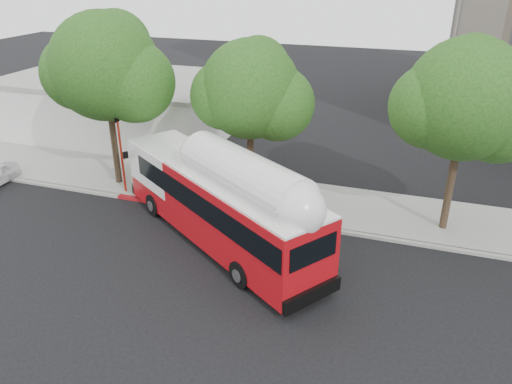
# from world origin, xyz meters

# --- Properties ---
(ground) EXTENTS (120.00, 120.00, 0.00)m
(ground) POSITION_xyz_m (0.00, 0.00, 0.00)
(ground) COLOR black
(ground) RESTS_ON ground
(sidewalk) EXTENTS (60.00, 5.00, 0.15)m
(sidewalk) POSITION_xyz_m (0.00, 6.50, 0.07)
(sidewalk) COLOR gray
(sidewalk) RESTS_ON ground
(curb_strip) EXTENTS (60.00, 0.30, 0.15)m
(curb_strip) POSITION_xyz_m (0.00, 3.90, 0.07)
(curb_strip) COLOR gray
(curb_strip) RESTS_ON ground
(red_curb_segment) EXTENTS (10.00, 0.32, 0.16)m
(red_curb_segment) POSITION_xyz_m (-3.00, 3.90, 0.08)
(red_curb_segment) COLOR maroon
(red_curb_segment) RESTS_ON ground
(street_tree_left) EXTENTS (6.67, 5.80, 9.74)m
(street_tree_left) POSITION_xyz_m (-8.53, 5.56, 6.60)
(street_tree_left) COLOR #2D2116
(street_tree_left) RESTS_ON ground
(street_tree_mid) EXTENTS (5.75, 5.00, 8.62)m
(street_tree_mid) POSITION_xyz_m (-0.59, 6.06, 5.91)
(street_tree_mid) COLOR #2D2116
(street_tree_mid) RESTS_ON ground
(street_tree_right) EXTENTS (6.21, 5.40, 9.18)m
(street_tree_right) POSITION_xyz_m (9.44, 5.86, 6.26)
(street_tree_right) COLOR #2D2116
(street_tree_right) RESTS_ON ground
(low_commercial_bldg) EXTENTS (16.20, 10.20, 4.25)m
(low_commercial_bldg) POSITION_xyz_m (-14.00, 14.00, 2.15)
(low_commercial_bldg) COLOR silver
(low_commercial_bldg) RESTS_ON ground
(transit_bus) EXTENTS (12.59, 9.70, 4.05)m
(transit_bus) POSITION_xyz_m (-0.89, 1.31, 1.89)
(transit_bus) COLOR #AD0C12
(transit_bus) RESTS_ON ground
(signal_pole) EXTENTS (0.13, 0.42, 4.45)m
(signal_pole) POSITION_xyz_m (-7.92, 4.48, 2.29)
(signal_pole) COLOR #A81E12
(signal_pole) RESTS_ON ground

